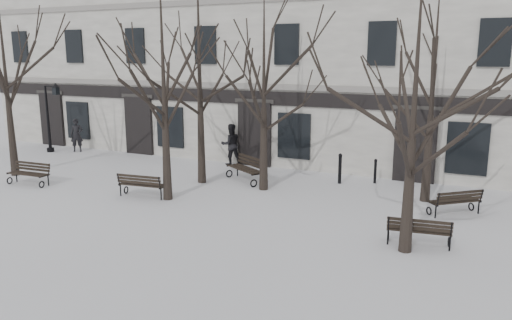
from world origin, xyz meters
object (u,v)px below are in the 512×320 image
Objects in this scene: bench_3 at (247,168)px; bench_4 at (456,201)px; lamp_post at (51,113)px; tree_0 at (4,56)px; tree_1 at (163,58)px; bench_0 at (29,173)px; tree_2 at (416,79)px; bench_1 at (142,184)px; bench_2 at (419,230)px.

bench_3 is 1.24× the size of bench_4.
bench_3 is 0.57× the size of lamp_post.
bench_4 is at bearing 7.34° from tree_0.
bench_0 is at bearing -174.20° from tree_1.
tree_2 is 1.97× the size of lamp_post.
bench_1 is at bearing 1.36° from bench_0.
tree_0 is 4.39× the size of bench_1.
bench_0 is at bearing -8.84° from bench_2.
bench_2 is 3.33m from bench_4.
bench_4 is at bearing -6.43° from lamp_post.
tree_0 is 8.24m from bench_1.
tree_0 reaches higher than tree_2.
bench_0 reaches higher than bench_4.
bench_3 is (-6.93, 4.79, -3.86)m from tree_2.
tree_0 reaches higher than bench_2.
bench_4 is at bearing 24.27° from bench_3.
bench_1 is (-0.97, -0.18, -4.39)m from tree_1.
tree_2 is 9.27m from bench_3.
lamp_post is (-9.45, 4.83, 1.59)m from bench_1.
lamp_post is (-2.52, 4.42, -2.84)m from tree_0.
bench_1 is (5.09, 0.43, 0.00)m from bench_0.
tree_0 is at bearing -10.01° from bench_1.
tree_0 is at bearing -33.95° from bench_4.
tree_1 is 10.53m from bench_4.
bench_3 is at bearing -5.70° from lamp_post.
bench_1 reaches higher than bench_2.
bench_1 is at bearing 173.02° from tree_2.
tree_2 is at bearing -2.86° from bench_3.
tree_0 reaches higher than bench_4.
tree_2 is at bearing 54.63° from bench_2.
tree_1 is at bearing 170.98° from tree_2.
tree_2 is 3.94× the size of bench_1.
tree_1 is 8.42m from tree_2.
bench_0 is 7.02m from lamp_post.
bench_1 is 10.73m from lamp_post.
tree_0 is at bearing 152.03° from bench_0.
tree_2 reaches higher than bench_1.
lamp_post reaches higher than bench_4.
lamp_post is at bearing 162.32° from tree_2.
lamp_post is (-18.98, 5.47, 1.62)m from bench_2.
bench_1 reaches higher than bench_0.
tree_0 is at bearing 178.37° from tree_1.
bench_2 is at bearing -3.63° from tree_0.
tree_0 is 4.81× the size of bench_4.
tree_1 is at bearing 2.31° from bench_0.
bench_2 is at bearing 36.78° from bench_4.
tree_1 reaches higher than bench_1.
bench_0 is at bearing 177.20° from tree_2.
bench_0 is (1.84, -0.84, -4.43)m from tree_0.
bench_3 reaches higher than bench_2.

